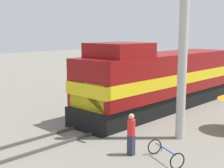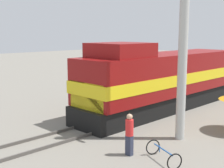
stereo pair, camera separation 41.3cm
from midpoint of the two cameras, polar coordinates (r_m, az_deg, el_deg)
The scene contains 7 objects.
ground_plane at distance 18.59m, azimuth 2.62°, elevation -6.67°, with size 120.00×120.00×0.00m, color slate.
rail_near at distance 19.05m, azimuth 1.03°, elevation -6.03°, with size 0.08×33.44×0.15m, color #4C4742.
rail_far at distance 18.11m, azimuth 4.30°, elevation -6.88°, with size 0.08×33.44×0.15m, color #4C4742.
locomotive at distance 20.95m, azimuth 9.52°, elevation 0.71°, with size 3.16×14.26×4.57m.
utility_pole at distance 15.08m, azimuth 13.79°, elevation 10.74°, with size 1.80×0.44×11.04m.
person_bystander at distance 13.30m, azimuth 4.10°, elevation -8.88°, with size 0.34×0.34×1.81m.
bicycle at distance 13.02m, azimuth 10.24°, elevation -12.44°, with size 1.83×1.27×0.67m.
Camera 2 is at (12.26, -12.98, 5.18)m, focal length 50.00 mm.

